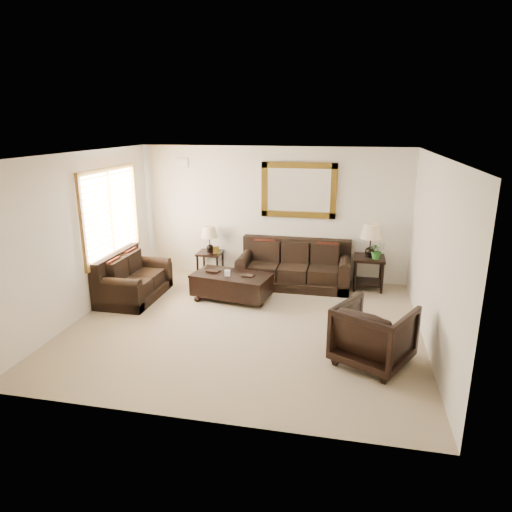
% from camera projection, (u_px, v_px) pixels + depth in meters
% --- Properties ---
extents(room, '(5.51, 5.01, 2.71)m').
position_uv_depth(room, '(244.00, 244.00, 6.98)').
color(room, gray).
rests_on(room, ground).
extents(window, '(0.07, 1.96, 1.66)m').
position_uv_depth(window, '(111.00, 214.00, 8.30)').
color(window, white).
rests_on(window, room).
extents(mirror, '(1.50, 0.06, 1.10)m').
position_uv_depth(mirror, '(299.00, 190.00, 9.05)').
color(mirror, '#4A2E0E').
rests_on(mirror, room).
extents(air_vent, '(0.25, 0.02, 0.18)m').
position_uv_depth(air_vent, '(182.00, 163.00, 9.40)').
color(air_vent, '#999999').
rests_on(air_vent, room).
extents(sofa, '(2.19, 0.95, 0.90)m').
position_uv_depth(sofa, '(294.00, 269.00, 9.11)').
color(sofa, black).
rests_on(sofa, room).
extents(loveseat, '(0.90, 1.51, 0.85)m').
position_uv_depth(loveseat, '(131.00, 281.00, 8.44)').
color(loveseat, black).
rests_on(loveseat, room).
extents(end_table_left, '(0.50, 0.50, 1.09)m').
position_uv_depth(end_table_left, '(210.00, 244.00, 9.49)').
color(end_table_left, black).
rests_on(end_table_left, room).
extents(end_table_right, '(0.59, 0.59, 1.30)m').
position_uv_depth(end_table_right, '(370.00, 247.00, 8.77)').
color(end_table_right, black).
rests_on(end_table_right, room).
extents(coffee_table, '(1.52, 0.99, 0.60)m').
position_uv_depth(coffee_table, '(232.00, 283.00, 8.39)').
color(coffee_table, black).
rests_on(coffee_table, room).
extents(armchair, '(1.19, 1.17, 0.93)m').
position_uv_depth(armchair, '(374.00, 332.00, 6.07)').
color(armchair, black).
rests_on(armchair, floor).
extents(potted_plant, '(0.38, 0.40, 0.26)m').
position_uv_depth(potted_plant, '(377.00, 252.00, 8.66)').
color(potted_plant, '#255B1F').
rests_on(potted_plant, end_table_right).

